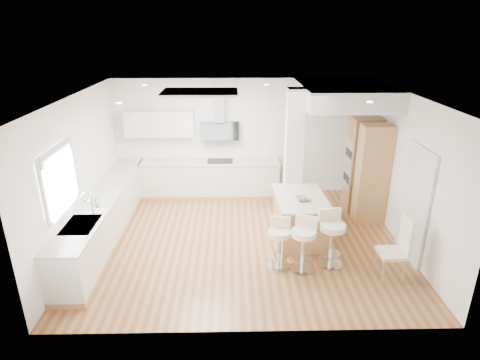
{
  "coord_description": "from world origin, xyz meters",
  "views": [
    {
      "loc": [
        -0.21,
        -6.88,
        3.94
      ],
      "look_at": [
        -0.06,
        0.4,
        1.11
      ],
      "focal_mm": 30.0,
      "sensor_mm": 36.0,
      "label": 1
    }
  ],
  "objects_px": {
    "bar_stool_a": "(279,240)",
    "dining_chair": "(399,245)",
    "peninsula": "(300,217)",
    "bar_stool_c": "(331,235)",
    "bar_stool_b": "(303,242)"
  },
  "relations": [
    {
      "from": "bar_stool_a",
      "to": "dining_chair",
      "type": "distance_m",
      "value": 1.94
    },
    {
      "from": "peninsula",
      "to": "dining_chair",
      "type": "relative_size",
      "value": 1.33
    },
    {
      "from": "peninsula",
      "to": "bar_stool_c",
      "type": "relative_size",
      "value": 1.44
    },
    {
      "from": "peninsula",
      "to": "bar_stool_c",
      "type": "bearing_deg",
      "value": -70.52
    },
    {
      "from": "bar_stool_a",
      "to": "bar_stool_c",
      "type": "distance_m",
      "value": 0.9
    },
    {
      "from": "peninsula",
      "to": "dining_chair",
      "type": "xyz_separation_m",
      "value": [
        1.39,
        -1.35,
        0.15
      ]
    },
    {
      "from": "dining_chair",
      "to": "peninsula",
      "type": "bearing_deg",
      "value": 134.68
    },
    {
      "from": "dining_chair",
      "to": "bar_stool_b",
      "type": "bearing_deg",
      "value": 169.84
    },
    {
      "from": "bar_stool_b",
      "to": "bar_stool_c",
      "type": "xyz_separation_m",
      "value": [
        0.51,
        0.15,
        0.03
      ]
    },
    {
      "from": "bar_stool_b",
      "to": "dining_chair",
      "type": "bearing_deg",
      "value": 14.54
    },
    {
      "from": "peninsula",
      "to": "bar_stool_c",
      "type": "xyz_separation_m",
      "value": [
        0.38,
        -0.96,
        0.13
      ]
    },
    {
      "from": "bar_stool_c",
      "to": "bar_stool_a",
      "type": "bearing_deg",
      "value": 173.21
    },
    {
      "from": "peninsula",
      "to": "bar_stool_b",
      "type": "height_order",
      "value": "bar_stool_b"
    },
    {
      "from": "bar_stool_b",
      "to": "peninsula",
      "type": "bearing_deg",
      "value": 106.98
    },
    {
      "from": "dining_chair",
      "to": "bar_stool_a",
      "type": "bearing_deg",
      "value": 168.23
    }
  ]
}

